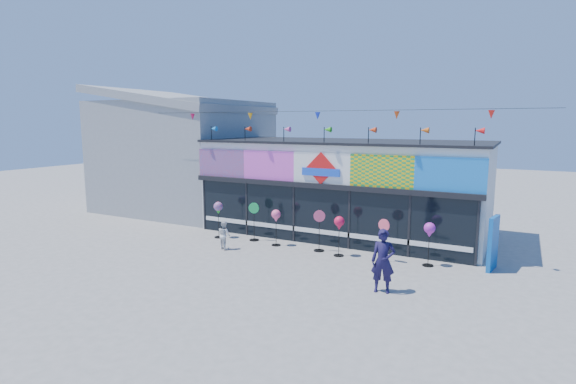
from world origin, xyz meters
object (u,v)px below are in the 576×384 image
Objects in this scene: spinner_1 at (254,221)px; spinner_4 at (339,224)px; spinner_0 at (218,209)px; adult_man at (383,261)px; spinner_3 at (319,230)px; blue_sign at (493,243)px; spinner_6 at (429,231)px; child at (224,235)px; spinner_5 at (384,239)px; spinner_2 at (276,217)px.

spinner_1 is 3.98m from spinner_4.
spinner_0 is at bearing 178.71° from spinner_4.
spinner_1 is at bearing 142.44° from adult_man.
spinner_0 is 4.64m from spinner_3.
blue_sign is 1.14× the size of spinner_1.
spinner_4 is at bearing -159.91° from blue_sign.
spinner_6 is 7.61m from child.
spinner_1 is 1.07× the size of spinner_4.
adult_man is (-0.71, -3.10, -0.29)m from spinner_6.
adult_man reaches higher than spinner_4.
spinner_0 is at bearing -169.19° from spinner_1.
child is at bearing -101.67° from spinner_1.
spinner_6 is at bearing -153.98° from blue_sign.
spinner_4 is 1.69m from spinner_5.
spinner_0 is at bearing -179.08° from spinner_2.
blue_sign is 1.25× the size of spinner_2.
spinner_5 is (4.39, -0.10, -0.35)m from spinner_2.
spinner_3 is 3.68m from child.
spinner_3 is at bearing 2.50° from spinner_2.
spinner_4 is at bearing 120.39° from adult_man.
adult_man is 6.90m from child.
spinner_3 is 1.04× the size of spinner_6.
child is (-7.42, -1.55, -0.65)m from spinner_6.
spinner_3 is 1.41× the size of child.
spinner_2 is at bearing -164.60° from blue_sign.
spinner_1 reaches higher than child.
spinner_6 is at bearing 1.44° from spinner_0.
spinner_4 is at bearing -1.29° from spinner_0.
spinner_1 is 3.04m from spinner_3.
spinner_5 is (1.64, 0.06, -0.38)m from spinner_4.
blue_sign is 7.88m from spinner_2.
spinner_2 is 0.95× the size of spinner_5.
child is (-1.53, -1.38, -0.61)m from spinner_2.
spinner_2 is 1.87m from spinner_3.
spinner_2 is (2.78, 0.04, -0.07)m from spinner_0.
blue_sign reaches higher than spinner_6.
spinner_6 reaches higher than spinner_2.
spinner_2 is at bearing -178.32° from spinner_6.
spinner_4 is at bearing -173.78° from spinner_6.
child is at bearing -168.21° from spinner_6.
spinner_6 is at bearing 1.68° from spinner_2.
blue_sign is 4.53m from adult_man.
spinner_2 is 2.75m from spinner_4.
blue_sign reaches higher than spinner_0.
blue_sign is at bearing 42.97° from adult_man.
spinner_1 is 1.03× the size of spinner_5.
spinner_1 is (1.59, 0.30, -0.40)m from spinner_0.
child is at bearing -167.89° from spinner_5.
adult_man is at bearing -74.45° from spinner_5.
child is (-5.92, -1.27, -0.25)m from spinner_5.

